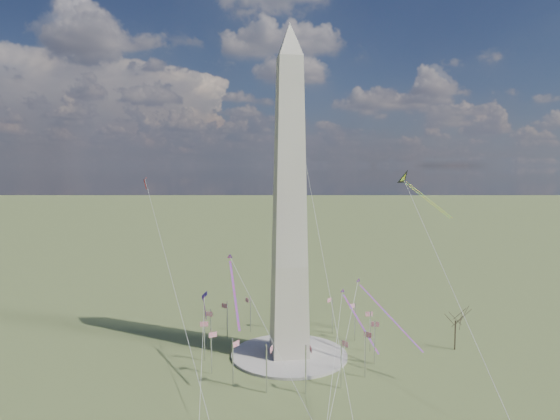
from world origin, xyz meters
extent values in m
plane|color=#5A6633|center=(0.00, 0.00, 0.00)|extent=(2000.00, 2000.00, 0.00)
cylinder|color=#A79F98|center=(0.00, 0.00, 0.40)|extent=(36.00, 36.00, 0.80)
pyramid|color=beige|center=(0.00, 0.00, 95.80)|extent=(9.90, 9.90, 10.00)
cylinder|color=silver|center=(26.00, 0.00, 6.50)|extent=(0.36, 0.36, 13.00)
cube|color=red|center=(26.00, 1.30, 11.80)|extent=(2.40, 0.08, 1.50)
cylinder|color=silver|center=(24.02, 9.95, 6.50)|extent=(0.36, 0.36, 13.00)
cube|color=red|center=(23.52, 11.15, 11.80)|extent=(2.25, 0.99, 1.50)
cylinder|color=silver|center=(18.38, 18.38, 6.50)|extent=(0.36, 0.36, 13.00)
cube|color=red|center=(17.47, 19.30, 11.80)|extent=(1.75, 1.75, 1.50)
cylinder|color=silver|center=(9.95, 24.02, 6.50)|extent=(0.36, 0.36, 13.00)
cube|color=red|center=(8.75, 24.52, 11.80)|extent=(0.99, 2.25, 1.50)
cylinder|color=silver|center=(0.00, 26.00, 6.50)|extent=(0.36, 0.36, 13.00)
cube|color=red|center=(-1.30, 26.00, 11.80)|extent=(0.08, 2.40, 1.50)
cylinder|color=silver|center=(-9.95, 24.02, 6.50)|extent=(0.36, 0.36, 13.00)
cube|color=red|center=(-11.15, 23.52, 11.80)|extent=(0.99, 2.25, 1.50)
cylinder|color=silver|center=(-18.38, 18.38, 6.50)|extent=(0.36, 0.36, 13.00)
cube|color=red|center=(-19.30, 17.47, 11.80)|extent=(1.75, 1.75, 1.50)
cylinder|color=silver|center=(-24.02, 9.95, 6.50)|extent=(0.36, 0.36, 13.00)
cube|color=red|center=(-24.52, 8.75, 11.80)|extent=(2.25, 0.99, 1.50)
cylinder|color=silver|center=(-26.00, 0.00, 6.50)|extent=(0.36, 0.36, 13.00)
cube|color=red|center=(-26.00, -1.30, 11.80)|extent=(2.40, 0.08, 1.50)
cylinder|color=silver|center=(-24.02, -9.95, 6.50)|extent=(0.36, 0.36, 13.00)
cube|color=red|center=(-23.52, -11.15, 11.80)|extent=(2.25, 0.99, 1.50)
cylinder|color=silver|center=(-18.38, -18.38, 6.50)|extent=(0.36, 0.36, 13.00)
cube|color=red|center=(-17.47, -19.30, 11.80)|extent=(1.75, 1.75, 1.50)
cylinder|color=silver|center=(-9.95, -24.02, 6.50)|extent=(0.36, 0.36, 13.00)
cube|color=red|center=(-8.75, -24.52, 11.80)|extent=(0.99, 2.25, 1.50)
cylinder|color=silver|center=(0.00, -26.00, 6.50)|extent=(0.36, 0.36, 13.00)
cube|color=red|center=(1.30, -26.00, 11.80)|extent=(0.08, 2.40, 1.50)
cylinder|color=silver|center=(9.95, -24.02, 6.50)|extent=(0.36, 0.36, 13.00)
cube|color=red|center=(11.15, -23.52, 11.80)|extent=(0.99, 2.25, 1.50)
cylinder|color=silver|center=(18.38, -18.38, 6.50)|extent=(0.36, 0.36, 13.00)
cube|color=red|center=(19.30, -17.47, 11.80)|extent=(1.75, 1.75, 1.50)
cylinder|color=silver|center=(24.02, -9.95, 6.50)|extent=(0.36, 0.36, 13.00)
cube|color=red|center=(24.52, -8.75, 11.80)|extent=(2.25, 0.99, 1.50)
cylinder|color=#403327|center=(53.54, -2.33, 4.77)|extent=(0.44, 0.44, 9.55)
cube|color=#FFB50D|center=(48.63, 8.82, 47.69)|extent=(11.24, 12.30, 11.37)
cube|color=#FFB50D|center=(47.09, 7.42, 47.69)|extent=(11.24, 12.30, 11.37)
cube|color=navy|center=(-25.81, 4.00, 19.14)|extent=(1.73, 2.68, 2.38)
cube|color=red|center=(-25.81, 4.00, 15.21)|extent=(1.07, 2.99, 8.23)
cube|color=red|center=(26.84, -14.49, 15.73)|extent=(12.36, 19.98, 14.38)
cube|color=red|center=(-17.59, -14.48, 24.22)|extent=(1.81, 22.05, 13.81)
cube|color=red|center=(22.24, -1.25, 9.93)|extent=(5.90, 20.16, 12.97)
cube|color=red|center=(-46.32, 33.63, 54.06)|extent=(1.26, 1.94, 1.56)
cube|color=red|center=(-46.32, 33.63, 52.37)|extent=(0.88, 1.28, 3.56)
cube|color=white|center=(12.67, 50.35, 71.96)|extent=(1.57, 1.77, 1.76)
cube|color=white|center=(12.67, 50.35, 70.04)|extent=(0.43, 1.53, 4.04)
camera|label=1|loc=(-24.61, -148.10, 58.87)|focal=32.00mm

